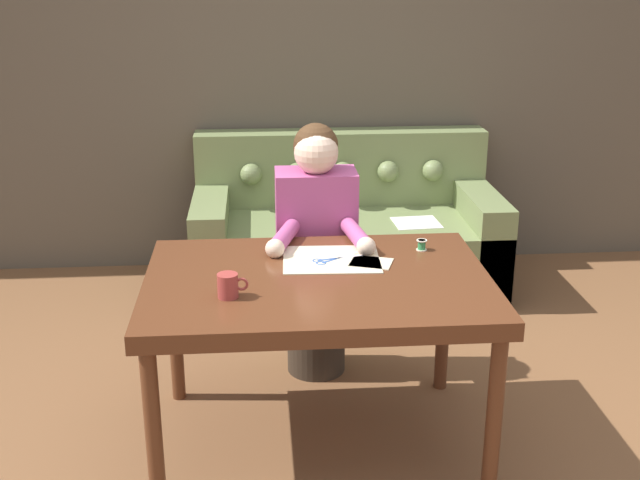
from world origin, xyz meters
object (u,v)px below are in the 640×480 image
couch (345,236)px  person (316,253)px  dining_table (318,294)px  scissors (331,260)px  mug (228,286)px  thread_spool (422,245)px

couch → person: size_ratio=1.47×
dining_table → scissors: 0.20m
couch → person: person is taller
couch → scissors: couch is taller
dining_table → mug: bearing=-153.2°
mug → person: bearing=64.5°
mug → scissors: bearing=40.1°
scissors → dining_table: bearing=-111.6°
dining_table → thread_spool: bearing=29.7°
person → scissors: 0.47m
mug → couch: bearing=71.3°
dining_table → couch: couch is taller
person → mug: 0.89m
couch → person: (-0.25, -1.08, 0.30)m
couch → thread_spool: 1.51m
couch → scissors: (-0.23, -1.52, 0.43)m
dining_table → mug: mug is taller
dining_table → person: 0.62m
scissors → mug: (-0.40, -0.34, 0.04)m
couch → mug: (-0.63, -1.86, 0.48)m
dining_table → thread_spool: 0.54m
dining_table → thread_spool: size_ratio=29.67×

